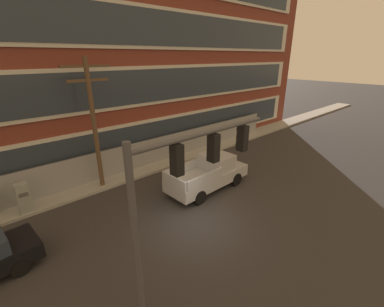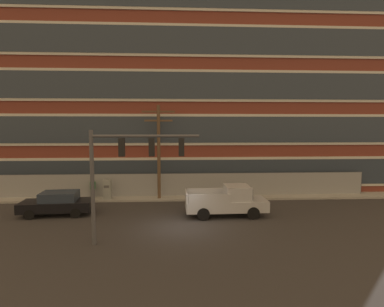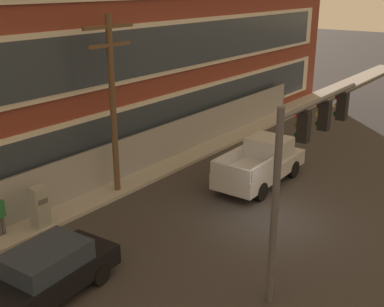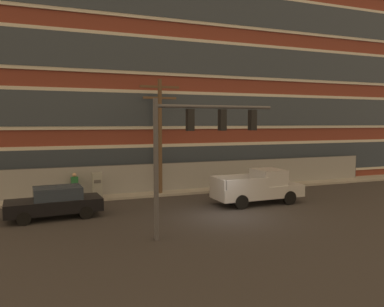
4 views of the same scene
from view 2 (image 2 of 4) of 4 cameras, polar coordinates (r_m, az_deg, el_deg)
ground_plane at (r=18.03m, az=-2.07°, el=-13.88°), size 160.00×160.00×0.00m
sidewalk_building_side at (r=24.78m, az=-2.32°, el=-8.37°), size 80.00×1.89×0.16m
brick_mill_building at (r=29.45m, az=1.90°, el=11.79°), size 40.01×8.85×18.51m
chain_link_fence at (r=24.93m, az=-2.62°, el=-6.05°), size 31.31×0.06×2.02m
traffic_signal_mast at (r=15.04m, az=-12.19°, el=-1.45°), size 5.36×0.43×5.72m
pickup_truck_silver at (r=20.14m, az=6.82°, el=-9.05°), size 5.39×2.14×2.00m
sedan_black at (r=22.07m, az=-24.22°, el=-8.60°), size 4.67×2.14×1.56m
utility_pole_near_corner at (r=23.76m, az=-6.35°, el=1.15°), size 2.58×0.26×7.54m
electrical_cabinet at (r=24.65m, az=-15.83°, el=-6.77°), size 0.58×0.49×1.72m
pedestrian_near_cabinet at (r=25.47m, az=-18.37°, el=-6.20°), size 0.43×0.29×1.69m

